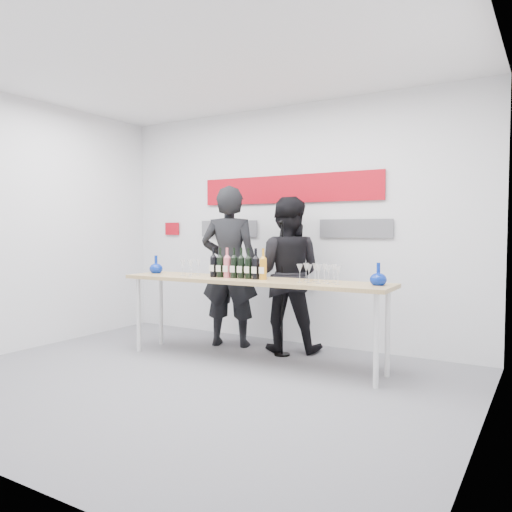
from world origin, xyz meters
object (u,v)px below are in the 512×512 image
Objects in this scene: tasting_table at (251,285)px; mic_stand at (282,315)px; presenter_right at (286,274)px; presenter_left at (229,266)px.

mic_stand is at bearing 71.16° from tasting_table.
presenter_right reaches higher than mic_stand.
presenter_left is 1.08× the size of presenter_right.
presenter_right is (0.06, 0.70, 0.07)m from tasting_table.
tasting_table is at bearing 67.70° from presenter_right.
presenter_right is 0.51m from mic_stand.
presenter_right is (0.71, 0.15, -0.07)m from presenter_left.
presenter_right is at bearing 110.08° from mic_stand.
tasting_table is 0.87m from presenter_left.
presenter_right reaches higher than tasting_table.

